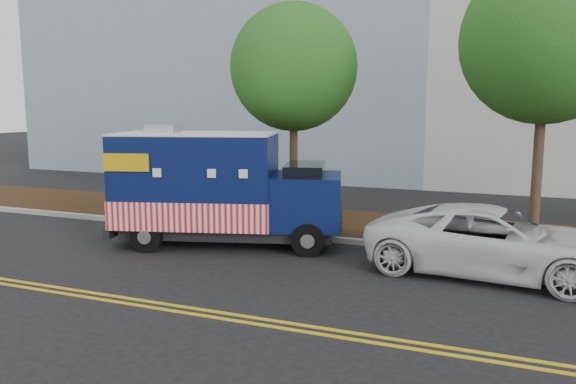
% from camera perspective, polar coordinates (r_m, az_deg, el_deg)
% --- Properties ---
extents(ground, '(120.00, 120.00, 0.00)m').
position_cam_1_polar(ground, '(14.61, -1.40, -5.93)').
color(ground, black).
rests_on(ground, ground).
extents(curb, '(120.00, 0.18, 0.15)m').
position_cam_1_polar(curb, '(15.85, 0.60, -4.48)').
color(curb, '#9E9E99').
rests_on(curb, ground).
extents(mulch_strip, '(120.00, 4.00, 0.15)m').
position_cam_1_polar(mulch_strip, '(17.78, 3.07, -3.03)').
color(mulch_strip, black).
rests_on(mulch_strip, ground).
extents(centerline_near, '(120.00, 0.10, 0.01)m').
position_cam_1_polar(centerline_near, '(10.86, -10.92, -11.33)').
color(centerline_near, gold).
rests_on(centerline_near, ground).
extents(centerline_far, '(120.00, 0.10, 0.01)m').
position_cam_1_polar(centerline_far, '(10.66, -11.66, -11.73)').
color(centerline_far, gold).
rests_on(centerline_far, ground).
extents(tree_b, '(3.99, 3.99, 6.88)m').
position_cam_1_polar(tree_b, '(17.99, 0.58, 12.50)').
color(tree_b, '#38281C').
rests_on(tree_b, ground).
extents(tree_c, '(4.25, 4.25, 7.48)m').
position_cam_1_polar(tree_c, '(15.93, 24.74, 13.86)').
color(tree_c, '#38281C').
rests_on(tree_c, ground).
extents(sign_post, '(0.06, 0.06, 2.40)m').
position_cam_1_polar(sign_post, '(18.42, -13.25, 0.71)').
color(sign_post, '#473828').
rests_on(sign_post, ground).
extents(food_truck, '(6.44, 3.79, 3.21)m').
position_cam_1_polar(food_truck, '(15.11, -7.26, 0.12)').
color(food_truck, black).
rests_on(food_truck, ground).
extents(white_car, '(5.64, 3.00, 1.51)m').
position_cam_1_polar(white_car, '(13.17, 20.06, -4.73)').
color(white_car, silver).
rests_on(white_car, ground).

